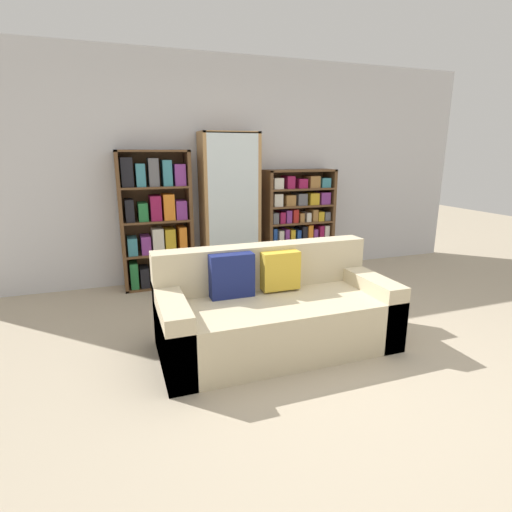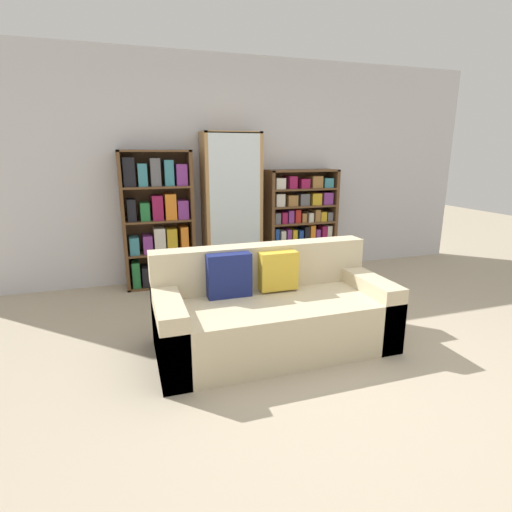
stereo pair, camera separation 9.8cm
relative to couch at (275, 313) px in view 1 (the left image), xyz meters
The scene contains 7 objects.
ground_plane 0.70m from the couch, 64.07° to the right, with size 16.00×16.00×0.00m, color tan.
wall_back 2.37m from the couch, 82.42° to the left, with size 6.69×0.06×2.70m.
couch is the anchor object (origin of this frame).
bookshelf_left 2.08m from the couch, 110.92° to the left, with size 0.82×0.32×1.60m.
display_cabinet 1.98m from the couch, 85.09° to the left, with size 0.70×0.36×1.81m.
bookshelf_right 2.22m from the couch, 59.57° to the left, with size 0.93×0.32×1.36m.
wine_bottle 1.09m from the couch, 45.59° to the left, with size 0.08×0.08×0.36m.
Camera 1 is at (-1.46, -2.27, 1.58)m, focal length 28.00 mm.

